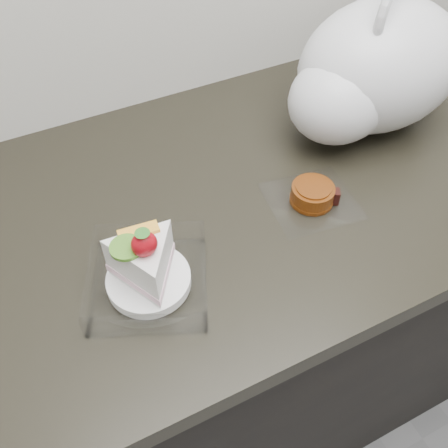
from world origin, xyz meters
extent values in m
cube|color=black|center=(0.00, 1.69, 0.43)|extent=(2.00, 0.60, 0.86)
cube|color=black|center=(0.00, 1.69, 0.88)|extent=(2.04, 0.64, 0.04)
cube|color=white|center=(-0.32, 1.57, 0.90)|extent=(0.22, 0.22, 0.00)
cylinder|color=white|center=(-0.32, 1.57, 0.91)|extent=(0.12, 0.12, 0.02)
ellipsoid|color=#B50C1B|center=(-0.32, 1.56, 1.01)|extent=(0.04, 0.03, 0.04)
cone|color=#2D7223|center=(-0.32, 1.56, 1.03)|extent=(0.02, 0.02, 0.01)
cylinder|color=#4F942B|center=(-0.34, 1.57, 1.00)|extent=(0.04, 0.04, 0.01)
cube|color=#FFAC30|center=(-0.31, 1.59, 1.00)|extent=(0.06, 0.02, 0.01)
cube|color=white|center=(-0.01, 1.61, 0.90)|extent=(0.16, 0.15, 0.00)
cylinder|color=#64300B|center=(-0.01, 1.61, 0.92)|extent=(0.07, 0.07, 0.03)
cylinder|color=#64300B|center=(-0.01, 1.61, 0.90)|extent=(0.08, 0.08, 0.01)
cylinder|color=#64300B|center=(-0.01, 1.61, 0.93)|extent=(0.06, 0.06, 0.00)
cube|color=black|center=(0.02, 1.59, 0.91)|extent=(0.03, 0.02, 0.03)
ellipsoid|color=silver|center=(0.21, 1.75, 1.02)|extent=(0.39, 0.35, 0.23)
ellipsoid|color=silver|center=(0.11, 1.73, 0.99)|extent=(0.24, 0.23, 0.15)
torus|color=silver|center=(0.19, 1.74, 1.12)|extent=(0.11, 0.09, 0.13)
camera|label=1|loc=(-0.40, 1.15, 1.50)|focal=40.00mm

